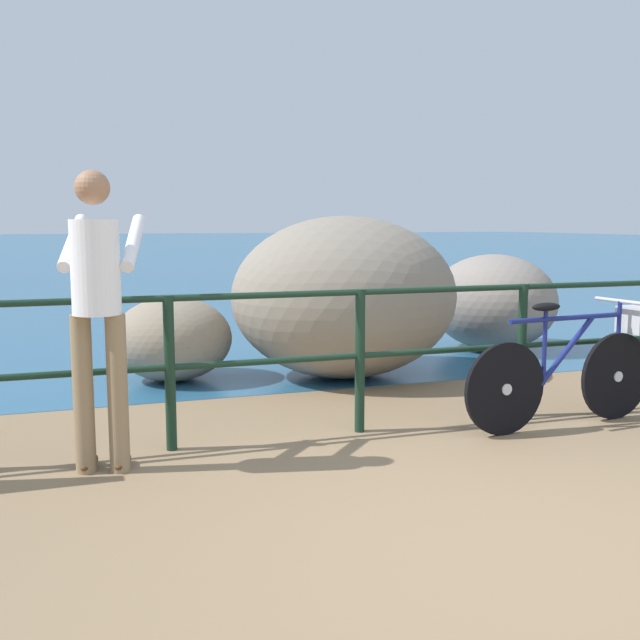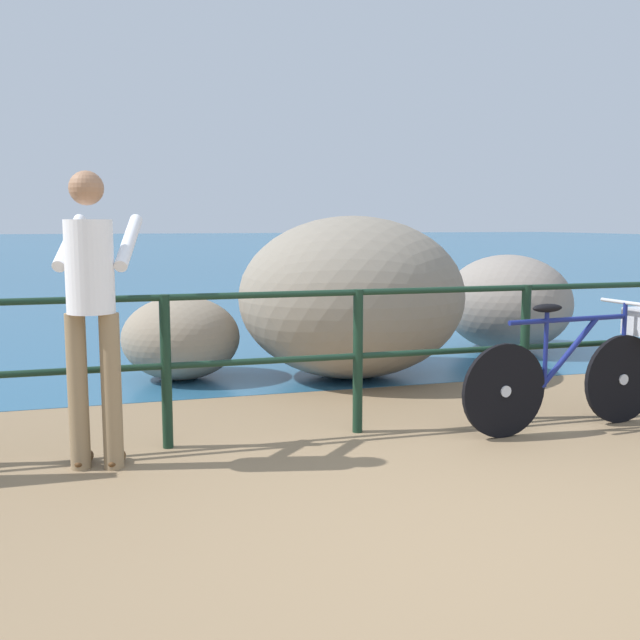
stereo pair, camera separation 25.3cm
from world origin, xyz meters
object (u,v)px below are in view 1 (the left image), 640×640
at_px(bicycle, 579,362).
at_px(breakwater_boulder_right, 493,302).
at_px(breakwater_boulder_main, 345,297).
at_px(breakwater_boulder_left, 173,339).
at_px(person_at_railing, 98,307).

height_order(bicycle, breakwater_boulder_right, breakwater_boulder_right).
height_order(breakwater_boulder_main, breakwater_boulder_right, breakwater_boulder_main).
distance_m(breakwater_boulder_left, breakwater_boulder_right, 3.82).
relative_size(person_at_railing, breakwater_boulder_main, 0.82).
bearing_deg(breakwater_boulder_left, breakwater_boulder_main, -12.23).
xyz_separation_m(person_at_railing, breakwater_boulder_left, (0.74, 2.45, -0.60)).
height_order(person_at_railing, breakwater_boulder_left, person_at_railing).
bearing_deg(bicycle, breakwater_boulder_main, 109.78).
xyz_separation_m(bicycle, person_at_railing, (-3.36, 0.06, 0.53)).
bearing_deg(breakwater_boulder_right, breakwater_boulder_left, -171.84).
bearing_deg(person_at_railing, breakwater_boulder_main, -33.75).
bearing_deg(breakwater_boulder_main, person_at_railing, -137.99).
relative_size(bicycle, person_at_railing, 0.95).
bearing_deg(breakwater_boulder_main, bicycle, -64.54).
bearing_deg(person_at_railing, breakwater_boulder_right, -42.28).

